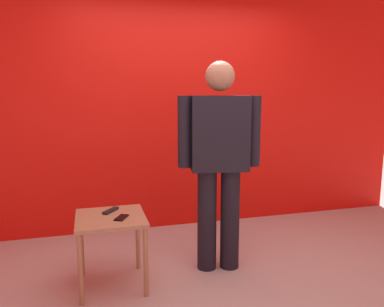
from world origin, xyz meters
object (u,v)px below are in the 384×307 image
(standing_person, at_px, (219,156))
(tv_remote, at_px, (111,211))
(cell_phone, at_px, (122,218))
(side_table, at_px, (111,227))

(standing_person, bearing_deg, tv_remote, 177.47)
(standing_person, xyz_separation_m, cell_phone, (-0.84, -0.14, -0.42))
(standing_person, height_order, cell_phone, standing_person)
(tv_remote, bearing_deg, standing_person, 35.81)
(cell_phone, xyz_separation_m, tv_remote, (-0.07, 0.18, 0.01))
(side_table, relative_size, tv_remote, 3.38)
(standing_person, relative_size, cell_phone, 12.36)
(side_table, relative_size, cell_phone, 3.99)
(tv_remote, bearing_deg, cell_phone, -30.26)
(standing_person, height_order, side_table, standing_person)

